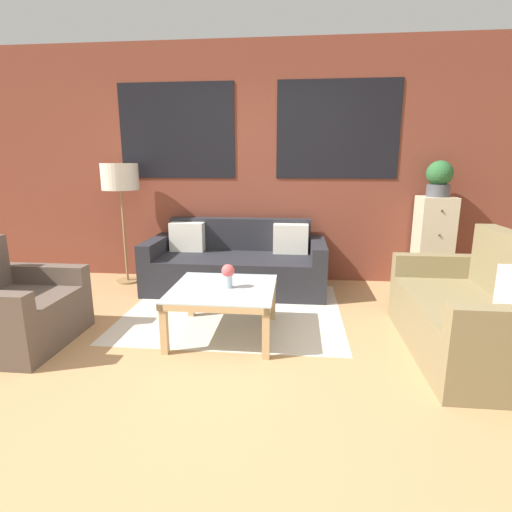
# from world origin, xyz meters

# --- Properties ---
(ground_plane) EXTENTS (16.00, 16.00, 0.00)m
(ground_plane) POSITION_xyz_m (0.00, 0.00, 0.00)
(ground_plane) COLOR #AD7F51
(wall_back_brick) EXTENTS (8.40, 0.09, 2.80)m
(wall_back_brick) POSITION_xyz_m (0.00, 2.44, 1.41)
(wall_back_brick) COLOR brown
(wall_back_brick) RESTS_ON ground_plane
(rug) EXTENTS (2.08, 1.80, 0.00)m
(rug) POSITION_xyz_m (-0.09, 1.23, 0.00)
(rug) COLOR beige
(rug) RESTS_ON ground_plane
(couch_dark) EXTENTS (2.01, 0.88, 0.78)m
(couch_dark) POSITION_xyz_m (-0.17, 1.95, 0.28)
(couch_dark) COLOR #232328
(couch_dark) RESTS_ON ground_plane
(settee_vintage) EXTENTS (0.80, 1.50, 0.92)m
(settee_vintage) POSITION_xyz_m (1.86, 0.50, 0.31)
(settee_vintage) COLOR olive
(settee_vintage) RESTS_ON ground_plane
(armchair_corner) EXTENTS (0.80, 0.90, 0.84)m
(armchair_corner) POSITION_xyz_m (-1.75, 0.32, 0.28)
(armchair_corner) COLOR brown
(armchair_corner) RESTS_ON ground_plane
(coffee_table) EXTENTS (0.85, 0.85, 0.42)m
(coffee_table) POSITION_xyz_m (-0.09, 0.65, 0.36)
(coffee_table) COLOR silver
(coffee_table) RESTS_ON ground_plane
(floor_lamp) EXTENTS (0.43, 0.43, 1.43)m
(floor_lamp) POSITION_xyz_m (-1.56, 2.07, 1.23)
(floor_lamp) COLOR olive
(floor_lamp) RESTS_ON ground_plane
(drawer_cabinet) EXTENTS (0.38, 0.39, 1.06)m
(drawer_cabinet) POSITION_xyz_m (2.05, 2.17, 0.53)
(drawer_cabinet) COLOR #C6B793
(drawer_cabinet) RESTS_ON ground_plane
(potted_plant) EXTENTS (0.28, 0.28, 0.39)m
(potted_plant) POSITION_xyz_m (2.05, 2.17, 1.27)
(potted_plant) COLOR #47474C
(potted_plant) RESTS_ON drawer_cabinet
(flower_vase) EXTENTS (0.11, 0.11, 0.20)m
(flower_vase) POSITION_xyz_m (-0.05, 0.65, 0.54)
(flower_vase) COLOR #ADBCC6
(flower_vase) RESTS_ON coffee_table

